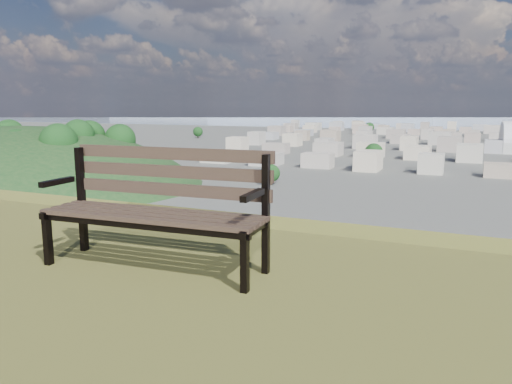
% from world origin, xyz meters
% --- Properties ---
extents(park_bench, '(1.83, 0.68, 0.94)m').
position_xyz_m(park_bench, '(-0.73, 2.53, 25.53)').
color(park_bench, '#453628').
rests_on(park_bench, hilltop_mesa).
extents(green_wooded_hill, '(149.14, 119.32, 74.57)m').
position_xyz_m(green_wooded_hill, '(-140.70, 121.55, 0.11)').
color(green_wooded_hill, '#143617').
rests_on(green_wooded_hill, ground).
extents(city_blocks, '(395.00, 361.00, 7.00)m').
position_xyz_m(city_blocks, '(0.00, 394.44, 3.50)').
color(city_blocks, '#BDB1A6').
rests_on(city_blocks, ground).
extents(city_trees, '(406.52, 387.20, 9.98)m').
position_xyz_m(city_trees, '(-26.39, 319.00, 4.83)').
color(city_trees, '#37261B').
rests_on(city_trees, ground).
extents(bay_water, '(2400.00, 700.00, 0.12)m').
position_xyz_m(bay_water, '(0.00, 900.00, 0.00)').
color(bay_water, '#8CA1B3').
rests_on(bay_water, ground).
extents(far_hills, '(2050.00, 340.00, 60.00)m').
position_xyz_m(far_hills, '(-60.92, 1402.93, 25.47)').
color(far_hills, '#9EAAC4').
rests_on(far_hills, ground).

